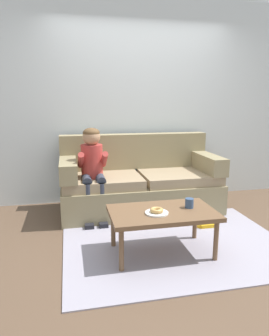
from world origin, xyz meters
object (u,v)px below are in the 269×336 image
person_child (93,165)px  mug (189,203)px  coffee_table (162,215)px  donut (157,210)px  toy_controller (206,226)px  couch (139,184)px

person_child → mug: size_ratio=12.24×
coffee_table → donut: bearing=-141.9°
person_child → toy_controller: 1.49m
couch → donut: size_ratio=16.72×
person_child → couch: bearing=18.8°
coffee_table → person_child: bearing=117.6°
coffee_table → donut: size_ratio=8.11×
couch → mug: couch is taller
donut → person_child: bearing=113.3°
donut → mug: 0.35m
couch → toy_controller: 1.04m
couch → toy_controller: couch is taller
couch → coffee_table: couch is taller
couch → mug: bearing=-80.8°
donut → mug: bearing=14.0°
toy_controller → mug: bearing=-145.0°
couch → mug: (0.20, -1.22, 0.12)m
couch → coffee_table: (-0.07, -1.25, 0.03)m
mug → coffee_table: bearing=-174.1°
coffee_table → mug: (0.27, 0.03, 0.09)m
mug → toy_controller: 0.75m
person_child → donut: 1.22m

